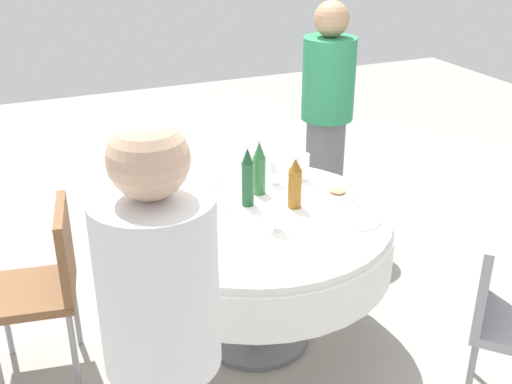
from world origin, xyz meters
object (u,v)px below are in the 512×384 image
object	(u,v)px
dining_table	(256,240)
plate_left	(208,208)
wine_glass_mid	(276,211)
person_outer	(165,368)
bottle_dark_green_west	(247,178)
chair_north	(506,308)
bottle_amber_near	(295,184)
wine_glass_north	(275,168)
bottle_green_outer	(259,169)
wine_glass_inner	(304,162)
plate_right	(337,193)
plate_east	(358,219)
chair_south	(47,278)
person_near	(327,117)

from	to	relation	value
dining_table	plate_left	size ratio (longest dim) A/B	5.75
wine_glass_mid	person_outer	xyz separation A→B (m)	(0.84, -0.75, 0.02)
bottle_dark_green_west	chair_north	xyz separation A→B (m)	(0.96, 0.81, -0.37)
bottle_amber_near	wine_glass_north	world-z (taller)	bottle_amber_near
bottle_green_outer	wine_glass_inner	size ratio (longest dim) A/B	1.99
plate_left	person_outer	size ratio (longest dim) A/B	0.14
person_outer	bottle_dark_green_west	bearing A→B (deg)	-87.31
bottle_green_outer	wine_glass_north	xyz separation A→B (m)	(-0.08, 0.13, -0.05)
plate_right	plate_left	bearing A→B (deg)	-98.40
bottle_amber_near	bottle_green_outer	distance (m)	0.24
bottle_amber_near	plate_east	bearing A→B (deg)	39.54
plate_left	chair_north	size ratio (longest dim) A/B	0.27
bottle_dark_green_west	chair_south	xyz separation A→B (m)	(-0.07, -0.98, -0.37)
plate_east	plate_right	world-z (taller)	plate_right
person_near	plate_east	bearing A→B (deg)	-68.79
dining_table	bottle_dark_green_west	xyz separation A→B (m)	(-0.10, -0.00, 0.30)
plate_east	chair_north	size ratio (longest dim) A/B	0.25
plate_left	bottle_amber_near	bearing A→B (deg)	71.49
plate_right	person_outer	bearing A→B (deg)	-48.60
chair_south	wine_glass_mid	bearing A→B (deg)	-100.17
bottle_dark_green_west	bottle_green_outer	bearing A→B (deg)	132.80
bottle_dark_green_west	wine_glass_mid	bearing A→B (deg)	3.34
wine_glass_north	chair_north	bearing A→B (deg)	26.69
plate_right	person_near	distance (m)	1.04
wine_glass_mid	plate_right	bearing A→B (deg)	116.08
bottle_amber_near	plate_east	xyz separation A→B (m)	(0.25, 0.21, -0.12)
bottle_dark_green_west	plate_east	world-z (taller)	bottle_dark_green_west
wine_glass_mid	chair_south	distance (m)	1.11
person_outer	chair_north	xyz separation A→B (m)	(-0.18, 1.54, -0.34)
wine_glass_north	chair_south	size ratio (longest dim) A/B	0.15
bottle_amber_near	person_near	xyz separation A→B (m)	(-0.97, 0.71, -0.04)
plate_left	chair_south	xyz separation A→B (m)	(-0.05, -0.79, -0.23)
person_near	chair_south	world-z (taller)	person_near
wine_glass_north	person_near	distance (m)	0.96
plate_left	chair_north	world-z (taller)	chair_north
wine_glass_inner	wine_glass_north	xyz separation A→B (m)	(-0.01, -0.16, -0.02)
dining_table	bottle_amber_near	xyz separation A→B (m)	(0.01, 0.20, 0.27)
bottle_amber_near	plate_left	bearing A→B (deg)	-108.51
dining_table	chair_north	bearing A→B (deg)	43.24
bottle_green_outer	chair_north	distance (m)	1.32
wine_glass_north	person_near	size ratio (longest dim) A/B	0.08
wine_glass_mid	plate_right	xyz separation A→B (m)	(-0.22, 0.45, -0.09)
plate_left	dining_table	bearing A→B (deg)	57.84
wine_glass_mid	chair_south	xyz separation A→B (m)	(-0.36, -1.00, -0.32)
plate_right	person_outer	size ratio (longest dim) A/B	0.13
wine_glass_inner	wine_glass_north	world-z (taller)	wine_glass_inner
wine_glass_north	wine_glass_inner	bearing A→B (deg)	85.50
dining_table	plate_left	xyz separation A→B (m)	(-0.13, -0.20, 0.16)
plate_east	plate_left	bearing A→B (deg)	-122.36
wine_glass_north	person_outer	size ratio (longest dim) A/B	0.08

